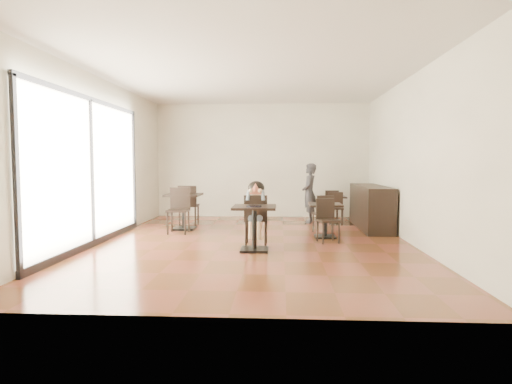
# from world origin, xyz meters

# --- Properties ---
(floor) EXTENTS (6.00, 8.00, 0.01)m
(floor) POSITION_xyz_m (0.00, 0.00, 0.00)
(floor) COLOR brown
(floor) RESTS_ON ground
(ceiling) EXTENTS (6.00, 8.00, 0.01)m
(ceiling) POSITION_xyz_m (0.00, 0.00, 3.20)
(ceiling) COLOR silver
(ceiling) RESTS_ON floor
(wall_back) EXTENTS (6.00, 0.01, 3.20)m
(wall_back) POSITION_xyz_m (0.00, 4.00, 1.60)
(wall_back) COLOR #EBE7CD
(wall_back) RESTS_ON floor
(wall_front) EXTENTS (6.00, 0.01, 3.20)m
(wall_front) POSITION_xyz_m (0.00, -4.00, 1.60)
(wall_front) COLOR #EBE7CD
(wall_front) RESTS_ON floor
(wall_left) EXTENTS (0.01, 8.00, 3.20)m
(wall_left) POSITION_xyz_m (-3.00, 0.00, 1.60)
(wall_left) COLOR #EBE7CD
(wall_left) RESTS_ON floor
(wall_right) EXTENTS (0.01, 8.00, 3.20)m
(wall_right) POSITION_xyz_m (3.00, 0.00, 1.60)
(wall_right) COLOR #EBE7CD
(wall_right) RESTS_ON floor
(storefront_window) EXTENTS (0.04, 4.50, 2.60)m
(storefront_window) POSITION_xyz_m (-2.97, -0.50, 1.40)
(storefront_window) COLOR white
(storefront_window) RESTS_ON floor
(child_table) EXTENTS (0.75, 0.75, 0.79)m
(child_table) POSITION_xyz_m (0.07, -0.75, 0.39)
(child_table) COLOR black
(child_table) RESTS_ON floor
(child_chair) EXTENTS (0.43, 0.43, 0.95)m
(child_chair) POSITION_xyz_m (0.07, -0.20, 0.47)
(child_chair) COLOR black
(child_chair) RESTS_ON floor
(child) EXTENTS (0.43, 0.60, 1.19)m
(child) POSITION_xyz_m (0.07, -0.20, 0.60)
(child) COLOR slate
(child) RESTS_ON child_chair
(plate) EXTENTS (0.27, 0.27, 0.02)m
(plate) POSITION_xyz_m (0.07, -0.85, 0.80)
(plate) COLOR black
(plate) RESTS_ON child_table
(pizza_slice) EXTENTS (0.28, 0.21, 0.06)m
(pizza_slice) POSITION_xyz_m (0.07, -0.39, 1.03)
(pizza_slice) COLOR tan
(pizza_slice) RESTS_ON child
(adult_patron) EXTENTS (0.40, 0.58, 1.52)m
(adult_patron) POSITION_xyz_m (1.26, 2.81, 0.76)
(adult_patron) COLOR #37373B
(adult_patron) RESTS_ON floor
(cafe_table_mid) EXTENTS (0.81, 0.81, 0.70)m
(cafe_table_mid) POSITION_xyz_m (1.45, 0.66, 0.35)
(cafe_table_mid) COLOR black
(cafe_table_mid) RESTS_ON floor
(cafe_table_left) EXTENTS (0.79, 0.79, 0.83)m
(cafe_table_left) POSITION_xyz_m (-1.71, 1.55, 0.41)
(cafe_table_left) COLOR black
(cafe_table_left) RESTS_ON floor
(cafe_table_back) EXTENTS (0.67, 0.67, 0.67)m
(cafe_table_back) POSITION_xyz_m (1.91, 3.11, 0.33)
(cafe_table_back) COLOR black
(cafe_table_back) RESTS_ON floor
(chair_mid_a) EXTENTS (0.46, 0.46, 0.84)m
(chair_mid_a) POSITION_xyz_m (1.45, 1.21, 0.42)
(chair_mid_a) COLOR black
(chair_mid_a) RESTS_ON floor
(chair_mid_b) EXTENTS (0.46, 0.46, 0.84)m
(chair_mid_b) POSITION_xyz_m (1.45, 0.11, 0.42)
(chair_mid_b) COLOR black
(chair_mid_b) RESTS_ON floor
(chair_left_a) EXTENTS (0.45, 0.45, 0.99)m
(chair_left_a) POSITION_xyz_m (-1.71, 2.10, 0.50)
(chair_left_a) COLOR black
(chair_left_a) RESTS_ON floor
(chair_left_b) EXTENTS (0.45, 0.45, 0.99)m
(chair_left_b) POSITION_xyz_m (-1.71, 1.00, 0.50)
(chair_left_b) COLOR black
(chair_left_b) RESTS_ON floor
(chair_back_a) EXTENTS (0.38, 0.38, 0.80)m
(chair_back_a) POSITION_xyz_m (1.91, 3.50, 0.40)
(chair_back_a) COLOR black
(chair_back_a) RESTS_ON floor
(chair_back_b) EXTENTS (0.38, 0.38, 0.80)m
(chair_back_b) POSITION_xyz_m (1.91, 2.56, 0.40)
(chair_back_b) COLOR black
(chair_back_b) RESTS_ON floor
(service_counter) EXTENTS (0.60, 2.40, 1.00)m
(service_counter) POSITION_xyz_m (2.65, 2.00, 0.50)
(service_counter) COLOR black
(service_counter) RESTS_ON floor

